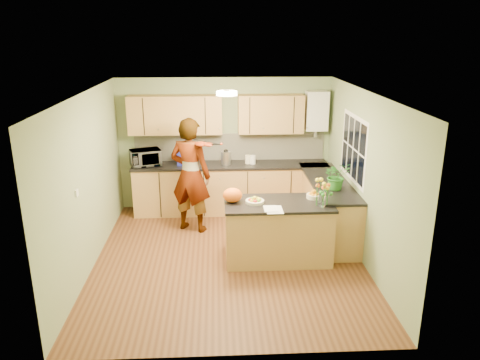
{
  "coord_description": "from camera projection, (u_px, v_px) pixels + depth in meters",
  "views": [
    {
      "loc": [
        -0.16,
        -6.44,
        3.32
      ],
      "look_at": [
        0.2,
        0.5,
        1.09
      ],
      "focal_mm": 35.0,
      "sensor_mm": 36.0,
      "label": 1
    }
  ],
  "objects": [
    {
      "name": "peninsula_island",
      "position": [
        278.0,
        231.0,
        7.0
      ],
      "size": [
        1.59,
        0.81,
        0.91
      ],
      "color": "#AD8645",
      "rests_on": "floor"
    },
    {
      "name": "orange_bowl",
      "position": [
        314.0,
        195.0,
        7.01
      ],
      "size": [
        0.22,
        0.22,
        0.13
      ],
      "color": "#F6EBC5",
      "rests_on": "peninsula_island"
    },
    {
      "name": "flower_vase",
      "position": [
        323.0,
        185.0,
        6.62
      ],
      "size": [
        0.26,
        0.26,
        0.47
      ],
      "rotation": [
        0.0,
        0.0,
        0.29
      ],
      "color": "silver",
      "rests_on": "peninsula_island"
    },
    {
      "name": "wall_back",
      "position": [
        225.0,
        144.0,
        8.9
      ],
      "size": [
        4.0,
        0.02,
        2.5
      ],
      "primitive_type": "cube",
      "color": "#8EA979",
      "rests_on": "floor"
    },
    {
      "name": "boiler",
      "position": [
        316.0,
        111.0,
        8.64
      ],
      "size": [
        0.4,
        0.3,
        0.86
      ],
      "color": "white",
      "rests_on": "wall_back"
    },
    {
      "name": "potted_plant",
      "position": [
        337.0,
        176.0,
        7.26
      ],
      "size": [
        0.46,
        0.41,
        0.45
      ],
      "primitive_type": "imported",
      "rotation": [
        0.0,
        0.0,
        0.18
      ],
      "color": "#2D7928",
      "rests_on": "right_counter"
    },
    {
      "name": "jar_cream",
      "position": [
        248.0,
        159.0,
        8.72
      ],
      "size": [
        0.14,
        0.14,
        0.16
      ],
      "primitive_type": "cylinder",
      "rotation": [
        0.0,
        0.0,
        0.39
      ],
      "color": "#F6EBC5",
      "rests_on": "back_counter"
    },
    {
      "name": "papers",
      "position": [
        274.0,
        210.0,
        6.57
      ],
      "size": [
        0.23,
        0.32,
        0.01
      ],
      "primitive_type": "cube",
      "color": "white",
      "rests_on": "peninsula_island"
    },
    {
      "name": "orange_bag",
      "position": [
        233.0,
        195.0,
        6.84
      ],
      "size": [
        0.32,
        0.29,
        0.21
      ],
      "primitive_type": "ellipsoid",
      "rotation": [
        0.0,
        0.0,
        -0.19
      ],
      "color": "orange",
      "rests_on": "peninsula_island"
    },
    {
      "name": "right_counter",
      "position": [
        327.0,
        207.0,
        7.89
      ],
      "size": [
        0.62,
        2.24,
        0.94
      ],
      "color": "#AD8645",
      "rests_on": "floor"
    },
    {
      "name": "violinist",
      "position": [
        191.0,
        175.0,
        7.89
      ],
      "size": [
        0.85,
        0.72,
        1.97
      ],
      "primitive_type": "imported",
      "rotation": [
        0.0,
        0.0,
        2.72
      ],
      "color": "#D7A483",
      "rests_on": "floor"
    },
    {
      "name": "ceiling_lamp",
      "position": [
        227.0,
        93.0,
        6.68
      ],
      "size": [
        0.3,
        0.3,
        0.07
      ],
      "color": "#FFEABF",
      "rests_on": "ceiling"
    },
    {
      "name": "wall_front",
      "position": [
        234.0,
        250.0,
        4.63
      ],
      "size": [
        4.0,
        0.02,
        2.5
      ],
      "primitive_type": "cube",
      "color": "#8EA979",
      "rests_on": "floor"
    },
    {
      "name": "microwave",
      "position": [
        145.0,
        158.0,
        8.58
      ],
      "size": [
        0.63,
        0.52,
        0.3
      ],
      "primitive_type": "imported",
      "rotation": [
        0.0,
        0.0,
        0.34
      ],
      "color": "white",
      "rests_on": "back_counter"
    },
    {
      "name": "wall_left",
      "position": [
        88.0,
        182.0,
        6.67
      ],
      "size": [
        0.02,
        4.5,
        2.5
      ],
      "primitive_type": "cube",
      "color": "#8EA979",
      "rests_on": "floor"
    },
    {
      "name": "floor",
      "position": [
        229.0,
        258.0,
        7.15
      ],
      "size": [
        4.5,
        4.5,
        0.0
      ],
      "primitive_type": "plane",
      "color": "#542E18",
      "rests_on": "ground"
    },
    {
      "name": "violin",
      "position": [
        201.0,
        144.0,
        7.51
      ],
      "size": [
        0.57,
        0.5,
        0.14
      ],
      "primitive_type": null,
      "rotation": [
        0.17,
        0.0,
        -0.61
      ],
      "color": "#591305",
      "rests_on": "violinist"
    },
    {
      "name": "light_switch",
      "position": [
        77.0,
        193.0,
        6.08
      ],
      "size": [
        0.02,
        0.09,
        0.09
      ],
      "primitive_type": "cube",
      "color": "white",
      "rests_on": "wall_left"
    },
    {
      "name": "fruit_dish",
      "position": [
        255.0,
        200.0,
        6.83
      ],
      "size": [
        0.27,
        0.27,
        0.1
      ],
      "color": "#F6EBC5",
      "rests_on": "peninsula_island"
    },
    {
      "name": "back_counter",
      "position": [
        231.0,
        188.0,
        8.86
      ],
      "size": [
        3.64,
        0.62,
        0.94
      ],
      "color": "#AD8645",
      "rests_on": "floor"
    },
    {
      "name": "blue_box",
      "position": [
        186.0,
        157.0,
        8.65
      ],
      "size": [
        0.35,
        0.27,
        0.27
      ],
      "primitive_type": "cube",
      "rotation": [
        0.0,
        0.0,
        0.09
      ],
      "color": "navy",
      "rests_on": "back_counter"
    },
    {
      "name": "wall_right",
      "position": [
        364.0,
        178.0,
        6.86
      ],
      "size": [
        0.02,
        4.5,
        2.5
      ],
      "primitive_type": "cube",
      "color": "#8EA979",
      "rests_on": "floor"
    },
    {
      "name": "kettle",
      "position": [
        226.0,
        157.0,
        8.64
      ],
      "size": [
        0.18,
        0.18,
        0.33
      ],
      "rotation": [
        0.0,
        0.0,
        0.2
      ],
      "color": "silver",
      "rests_on": "back_counter"
    },
    {
      "name": "upper_cabinets",
      "position": [
        215.0,
        114.0,
        8.55
      ],
      "size": [
        3.2,
        0.34,
        0.7
      ],
      "color": "#AD8645",
      "rests_on": "wall_back"
    },
    {
      "name": "ceiling",
      "position": [
        227.0,
        93.0,
        6.38
      ],
      "size": [
        4.0,
        4.5,
        0.02
      ],
      "primitive_type": "cube",
      "color": "white",
      "rests_on": "wall_back"
    },
    {
      "name": "jar_white",
      "position": [
        253.0,
        160.0,
        8.7
      ],
      "size": [
        0.14,
        0.14,
        0.16
      ],
      "primitive_type": "cylinder",
      "rotation": [
        0.0,
        0.0,
        -0.35
      ],
      "color": "white",
      "rests_on": "back_counter"
    },
    {
      "name": "window_right",
      "position": [
        353.0,
        148.0,
        7.34
      ],
      "size": [
        0.01,
        1.3,
        1.05
      ],
      "color": "white",
      "rests_on": "wall_right"
    },
    {
      "name": "splashback",
      "position": [
        230.0,
        147.0,
        8.91
      ],
      "size": [
        3.6,
        0.02,
        0.52
      ],
      "primitive_type": "cube",
      "color": "beige",
      "rests_on": "back_counter"
    }
  ]
}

